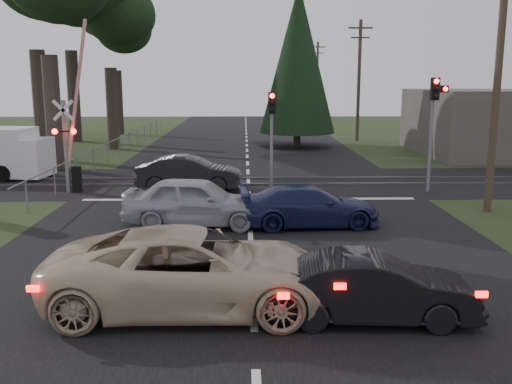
{
  "coord_description": "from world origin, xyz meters",
  "views": [
    {
      "loc": [
        -0.17,
        -13.67,
        4.61
      ],
      "look_at": [
        0.17,
        3.1,
        1.3
      ],
      "focal_mm": 40.0,
      "sensor_mm": 36.0,
      "label": 1
    }
  ],
  "objects_px": {
    "crossing_signal": "(71,143)",
    "dark_car_far": "(190,173)",
    "utility_pole_mid": "(359,78)",
    "silver_car": "(196,202)",
    "traffic_signal_right": "(434,112)",
    "cream_coupe": "(194,270)",
    "utility_pole_near": "(498,76)",
    "blue_sedan": "(309,206)",
    "traffic_signal_center": "(272,123)",
    "utility_pole_far": "(317,79)",
    "dark_hatchback": "(373,289)"
  },
  "relations": [
    {
      "from": "utility_pole_near",
      "to": "utility_pole_mid",
      "type": "xyz_separation_m",
      "value": [
        0.0,
        24.0,
        0.0
      ]
    },
    {
      "from": "blue_sedan",
      "to": "dark_hatchback",
      "type": "bearing_deg",
      "value": 178.67
    },
    {
      "from": "utility_pole_near",
      "to": "dark_car_far",
      "type": "distance_m",
      "value": 12.43
    },
    {
      "from": "dark_hatchback",
      "to": "silver_car",
      "type": "bearing_deg",
      "value": 31.11
    },
    {
      "from": "traffic_signal_right",
      "to": "utility_pole_far",
      "type": "xyz_separation_m",
      "value": [
        0.95,
        45.53,
        1.41
      ]
    },
    {
      "from": "crossing_signal",
      "to": "traffic_signal_center",
      "type": "relative_size",
      "value": 1.7
    },
    {
      "from": "silver_car",
      "to": "dark_car_far",
      "type": "relative_size",
      "value": 1.05
    },
    {
      "from": "cream_coupe",
      "to": "silver_car",
      "type": "height_order",
      "value": "cream_coupe"
    },
    {
      "from": "crossing_signal",
      "to": "utility_pole_far",
      "type": "relative_size",
      "value": 0.77
    },
    {
      "from": "dark_hatchback",
      "to": "dark_car_far",
      "type": "xyz_separation_m",
      "value": [
        -4.8,
        13.48,
        0.07
      ]
    },
    {
      "from": "traffic_signal_right",
      "to": "cream_coupe",
      "type": "bearing_deg",
      "value": -125.83
    },
    {
      "from": "dark_hatchback",
      "to": "dark_car_far",
      "type": "relative_size",
      "value": 0.9
    },
    {
      "from": "crossing_signal",
      "to": "dark_car_far",
      "type": "height_order",
      "value": "crossing_signal"
    },
    {
      "from": "utility_pole_mid",
      "to": "silver_car",
      "type": "height_order",
      "value": "utility_pole_mid"
    },
    {
      "from": "utility_pole_far",
      "to": "dark_car_far",
      "type": "relative_size",
      "value": 2.05
    },
    {
      "from": "traffic_signal_right",
      "to": "utility_pole_far",
      "type": "bearing_deg",
      "value": 88.8
    },
    {
      "from": "silver_car",
      "to": "blue_sedan",
      "type": "distance_m",
      "value": 3.61
    },
    {
      "from": "utility_pole_far",
      "to": "dark_car_far",
      "type": "bearing_deg",
      "value": -103.79
    },
    {
      "from": "crossing_signal",
      "to": "utility_pole_near",
      "type": "relative_size",
      "value": 0.77
    },
    {
      "from": "utility_pole_near",
      "to": "utility_pole_mid",
      "type": "height_order",
      "value": "same"
    },
    {
      "from": "dark_hatchback",
      "to": "silver_car",
      "type": "height_order",
      "value": "silver_car"
    },
    {
      "from": "traffic_signal_right",
      "to": "utility_pole_near",
      "type": "xyz_separation_m",
      "value": [
        0.95,
        -3.47,
        1.41
      ]
    },
    {
      "from": "cream_coupe",
      "to": "blue_sedan",
      "type": "bearing_deg",
      "value": -24.62
    },
    {
      "from": "traffic_signal_center",
      "to": "dark_hatchback",
      "type": "distance_m",
      "value": 14.21
    },
    {
      "from": "traffic_signal_right",
      "to": "crossing_signal",
      "type": "bearing_deg",
      "value": 178.79
    },
    {
      "from": "utility_pole_near",
      "to": "blue_sedan",
      "type": "bearing_deg",
      "value": -163.41
    },
    {
      "from": "utility_pole_mid",
      "to": "dark_hatchback",
      "type": "distance_m",
      "value": 34.12
    },
    {
      "from": "crossing_signal",
      "to": "traffic_signal_center",
      "type": "height_order",
      "value": "crossing_signal"
    },
    {
      "from": "crossing_signal",
      "to": "silver_car",
      "type": "bearing_deg",
      "value": -45.36
    },
    {
      "from": "dark_car_far",
      "to": "blue_sedan",
      "type": "bearing_deg",
      "value": -142.03
    },
    {
      "from": "traffic_signal_center",
      "to": "blue_sedan",
      "type": "relative_size",
      "value": 0.91
    },
    {
      "from": "cream_coupe",
      "to": "dark_car_far",
      "type": "distance_m",
      "value": 12.89
    },
    {
      "from": "traffic_signal_center",
      "to": "dark_car_far",
      "type": "bearing_deg",
      "value": -171.91
    },
    {
      "from": "utility_pole_far",
      "to": "blue_sedan",
      "type": "bearing_deg",
      "value": -97.4
    },
    {
      "from": "cream_coupe",
      "to": "utility_pole_mid",
      "type": "bearing_deg",
      "value": -16.38
    },
    {
      "from": "crossing_signal",
      "to": "dark_hatchback",
      "type": "xyz_separation_m",
      "value": [
        9.58,
        -13.09,
        -1.41
      ]
    },
    {
      "from": "utility_pole_far",
      "to": "dark_car_far",
      "type": "height_order",
      "value": "utility_pole_far"
    },
    {
      "from": "traffic_signal_right",
      "to": "utility_pole_far",
      "type": "distance_m",
      "value": 45.56
    },
    {
      "from": "cream_coupe",
      "to": "silver_car",
      "type": "xyz_separation_m",
      "value": [
        -0.52,
        6.81,
        -0.04
      ]
    },
    {
      "from": "traffic_signal_center",
      "to": "dark_hatchback",
      "type": "bearing_deg",
      "value": -84.68
    },
    {
      "from": "dark_car_far",
      "to": "utility_pole_far",
      "type": "bearing_deg",
      "value": -11.27
    },
    {
      "from": "traffic_signal_center",
      "to": "silver_car",
      "type": "relative_size",
      "value": 0.89
    },
    {
      "from": "utility_pole_mid",
      "to": "dark_hatchback",
      "type": "xyz_separation_m",
      "value": [
        -6.2,
        -33.3,
        -4.07
      ]
    },
    {
      "from": "utility_pole_far",
      "to": "dark_car_far",
      "type": "xyz_separation_m",
      "value": [
        -11.0,
        -44.82,
        -4.0
      ]
    },
    {
      "from": "utility_pole_far",
      "to": "blue_sedan",
      "type": "distance_m",
      "value": 51.56
    },
    {
      "from": "silver_car",
      "to": "blue_sedan",
      "type": "height_order",
      "value": "silver_car"
    },
    {
      "from": "crossing_signal",
      "to": "blue_sedan",
      "type": "bearing_deg",
      "value": -32.17
    },
    {
      "from": "silver_car",
      "to": "dark_car_far",
      "type": "bearing_deg",
      "value": 12.44
    },
    {
      "from": "utility_pole_mid",
      "to": "cream_coupe",
      "type": "relative_size",
      "value": 1.52
    },
    {
      "from": "crossing_signal",
      "to": "utility_pole_far",
      "type": "height_order",
      "value": "utility_pole_far"
    }
  ]
}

